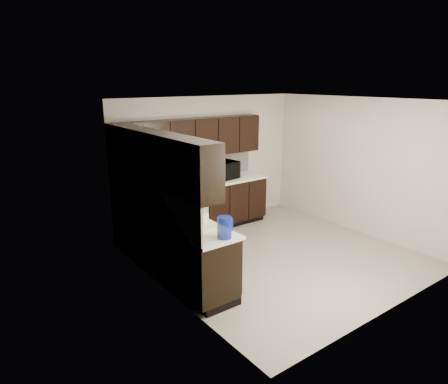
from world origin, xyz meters
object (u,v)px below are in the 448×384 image
at_px(sink, 189,227).
at_px(toaster_oven, 136,187).
at_px(blue_pitcher, 224,227).
at_px(microwave, 222,171).
at_px(storage_bin, 179,210).

distance_m(sink, toaster_oven, 1.76).
bearing_deg(blue_pitcher, microwave, 73.83).
distance_m(sink, storage_bin, 0.37).
xyz_separation_m(microwave, blue_pitcher, (-1.72, -2.41, -0.04)).
relative_size(sink, toaster_oven, 2.19).
distance_m(storage_bin, blue_pitcher, 1.02).
height_order(toaster_oven, storage_bin, toaster_oven).
height_order(microwave, toaster_oven, microwave).
bearing_deg(storage_bin, microwave, 38.24).
relative_size(toaster_oven, storage_bin, 0.78).
bearing_deg(toaster_oven, storage_bin, -107.68).
relative_size(toaster_oven, blue_pitcher, 1.40).
xyz_separation_m(sink, blue_pitcher, (0.08, -0.69, 0.19)).
bearing_deg(toaster_oven, microwave, -18.50).
bearing_deg(sink, microwave, 43.73).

